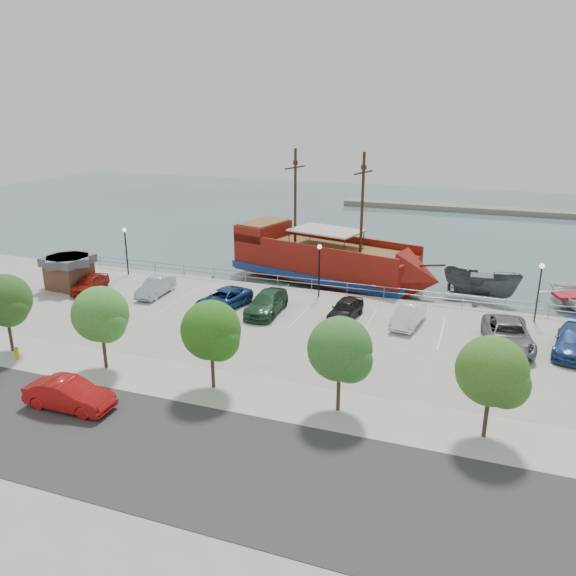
% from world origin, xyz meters
% --- Properties ---
extents(ground, '(160.00, 160.00, 0.00)m').
position_xyz_m(ground, '(0.00, 0.00, -1.00)').
color(ground, '#3F4E51').
extents(land_slab, '(100.00, 58.00, 1.20)m').
position_xyz_m(land_slab, '(0.00, -21.00, -0.60)').
color(land_slab, gray).
rests_on(land_slab, ground).
extents(street, '(100.00, 8.00, 0.04)m').
position_xyz_m(street, '(0.00, -16.00, 0.01)').
color(street, '#363636').
rests_on(street, land_slab).
extents(sidewalk, '(100.00, 4.00, 0.05)m').
position_xyz_m(sidewalk, '(0.00, -10.00, 0.01)').
color(sidewalk, '#B5B1A0').
rests_on(sidewalk, land_slab).
extents(seawall_railing, '(50.00, 0.06, 1.00)m').
position_xyz_m(seawall_railing, '(0.00, 7.80, 0.53)').
color(seawall_railing, gray).
rests_on(seawall_railing, land_slab).
extents(far_shore, '(40.00, 3.00, 0.80)m').
position_xyz_m(far_shore, '(10.00, 55.00, -0.60)').
color(far_shore, gray).
rests_on(far_shore, ground).
extents(pirate_ship, '(20.17, 10.05, 12.48)m').
position_xyz_m(pirate_ship, '(-0.17, 12.80, 1.09)').
color(pirate_ship, maroon).
rests_on(pirate_ship, ground).
extents(patrol_boat, '(6.79, 3.90, 2.48)m').
position_xyz_m(patrol_boat, '(12.18, 12.71, 0.24)').
color(patrol_boat, '#44484D').
rests_on(patrol_boat, ground).
extents(dock_west, '(6.54, 3.10, 0.36)m').
position_xyz_m(dock_west, '(-14.53, 9.20, -0.82)').
color(dock_west, gray).
rests_on(dock_west, ground).
extents(dock_mid, '(7.25, 2.93, 0.40)m').
position_xyz_m(dock_mid, '(8.25, 9.20, -0.80)').
color(dock_mid, gray).
rests_on(dock_mid, ground).
extents(dock_east, '(6.40, 3.75, 0.35)m').
position_xyz_m(dock_east, '(15.05, 9.20, -0.82)').
color(dock_east, gray).
rests_on(dock_east, ground).
extents(shed, '(3.58, 3.58, 2.71)m').
position_xyz_m(shed, '(-20.29, 1.64, 1.45)').
color(shed, brown).
rests_on(shed, land_slab).
extents(street_sedan, '(4.68, 1.67, 1.54)m').
position_xyz_m(street_sedan, '(-6.85, -14.40, 0.77)').
color(street_sedan, '#B71312').
rests_on(street_sedan, street).
extents(fire_hydrant, '(0.27, 0.27, 0.79)m').
position_xyz_m(fire_hydrant, '(-13.84, -10.80, 0.43)').
color(fire_hydrant, gold).
rests_on(fire_hydrant, sidewalk).
extents(lamp_post_left, '(0.36, 0.36, 4.28)m').
position_xyz_m(lamp_post_left, '(-18.00, 6.50, 2.94)').
color(lamp_post_left, black).
rests_on(lamp_post_left, land_slab).
extents(lamp_post_mid, '(0.36, 0.36, 4.28)m').
position_xyz_m(lamp_post_mid, '(0.00, 6.50, 2.94)').
color(lamp_post_mid, black).
rests_on(lamp_post_mid, land_slab).
extents(lamp_post_right, '(0.36, 0.36, 4.28)m').
position_xyz_m(lamp_post_right, '(16.00, 6.50, 2.94)').
color(lamp_post_right, black).
rests_on(lamp_post_right, land_slab).
extents(tree_b, '(3.30, 3.20, 5.00)m').
position_xyz_m(tree_b, '(-14.85, -10.07, 3.30)').
color(tree_b, '#473321').
rests_on(tree_b, sidewalk).
extents(tree_c, '(3.30, 3.20, 5.00)m').
position_xyz_m(tree_c, '(-7.85, -10.07, 3.30)').
color(tree_c, '#473321').
rests_on(tree_c, sidewalk).
extents(tree_d, '(3.30, 3.20, 5.00)m').
position_xyz_m(tree_d, '(-0.85, -10.07, 3.30)').
color(tree_d, '#473321').
rests_on(tree_d, sidewalk).
extents(tree_e, '(3.30, 3.20, 5.00)m').
position_xyz_m(tree_e, '(6.15, -10.07, 3.30)').
color(tree_e, '#473321').
rests_on(tree_e, sidewalk).
extents(tree_f, '(3.30, 3.20, 5.00)m').
position_xyz_m(tree_f, '(13.15, -10.07, 3.30)').
color(tree_f, '#473321').
rests_on(tree_f, sidewalk).
extents(parked_car_a, '(2.35, 4.39, 1.42)m').
position_xyz_m(parked_car_a, '(-18.01, 1.29, 0.71)').
color(parked_car_a, maroon).
rests_on(parked_car_a, land_slab).
extents(parked_car_b, '(1.66, 4.30, 1.40)m').
position_xyz_m(parked_car_b, '(-12.46, 2.35, 0.70)').
color(parked_car_b, '#A1AAB6').
rests_on(parked_car_b, land_slab).
extents(parked_car_c, '(3.39, 5.53, 1.43)m').
position_xyz_m(parked_car_c, '(-6.01, 1.49, 0.72)').
color(parked_car_c, navy).
rests_on(parked_car_c, land_slab).
extents(parked_car_d, '(2.34, 5.36, 1.54)m').
position_xyz_m(parked_car_d, '(-2.57, 1.72, 0.77)').
color(parked_car_d, '#204B2C').
rests_on(parked_car_d, land_slab).
extents(parked_car_e, '(2.15, 4.36, 1.43)m').
position_xyz_m(parked_car_e, '(3.18, 2.57, 0.72)').
color(parked_car_e, black).
rests_on(parked_car_e, land_slab).
extents(parked_car_f, '(2.07, 4.51, 1.43)m').
position_xyz_m(parked_car_f, '(7.63, 2.76, 0.72)').
color(parked_car_f, white).
rests_on(parked_car_f, land_slab).
extents(parked_car_g, '(3.46, 6.25, 1.65)m').
position_xyz_m(parked_car_g, '(14.11, 1.21, 0.83)').
color(parked_car_g, slate).
rests_on(parked_car_g, land_slab).
extents(parked_car_h, '(3.12, 5.64, 1.55)m').
position_xyz_m(parked_car_h, '(17.96, 1.64, 0.77)').
color(parked_car_h, navy).
rests_on(parked_car_h, land_slab).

